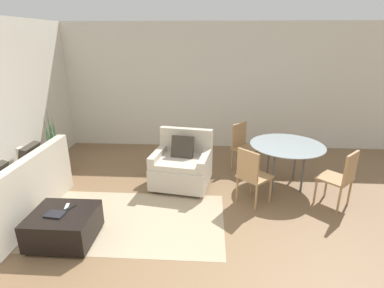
{
  "coord_description": "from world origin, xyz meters",
  "views": [
    {
      "loc": [
        0.44,
        -2.69,
        2.44
      ],
      "look_at": [
        0.15,
        2.0,
        0.75
      ],
      "focal_mm": 28.0,
      "sensor_mm": 36.0,
      "label": 1
    }
  ],
  "objects_px": {
    "tv_remote_secondary": "(70,208)",
    "dining_chair_near_right": "(342,176)",
    "ottoman": "(64,225)",
    "potted_plant": "(56,160)",
    "dining_chair_near_left": "(251,173)",
    "tv_remote_primary": "(67,206)",
    "dining_table": "(287,149)",
    "dining_chair_far_left": "(243,144)",
    "couch": "(15,196)",
    "armchair": "(182,166)",
    "book_stack": "(55,214)"
  },
  "relations": [
    {
      "from": "tv_remote_secondary",
      "to": "dining_chair_near_right",
      "type": "bearing_deg",
      "value": 14.04
    },
    {
      "from": "ottoman",
      "to": "potted_plant",
      "type": "distance_m",
      "value": 2.18
    },
    {
      "from": "potted_plant",
      "to": "dining_chair_near_left",
      "type": "bearing_deg",
      "value": -14.1
    },
    {
      "from": "tv_remote_primary",
      "to": "dining_table",
      "type": "relative_size",
      "value": 0.12
    },
    {
      "from": "ottoman",
      "to": "dining_chair_far_left",
      "type": "xyz_separation_m",
      "value": [
        2.43,
        2.35,
        0.3
      ]
    },
    {
      "from": "couch",
      "to": "dining_chair_near_left",
      "type": "relative_size",
      "value": 2.12
    },
    {
      "from": "tv_remote_secondary",
      "to": "dining_chair_near_right",
      "type": "xyz_separation_m",
      "value": [
        3.69,
        0.92,
        0.11
      ]
    },
    {
      "from": "couch",
      "to": "dining_chair_far_left",
      "type": "relative_size",
      "value": 2.12
    },
    {
      "from": "armchair",
      "to": "dining_table",
      "type": "bearing_deg",
      "value": 2.95
    },
    {
      "from": "couch",
      "to": "ottoman",
      "type": "height_order",
      "value": "couch"
    },
    {
      "from": "tv_remote_secondary",
      "to": "couch",
      "type": "bearing_deg",
      "value": 158.96
    },
    {
      "from": "armchair",
      "to": "dining_chair_far_left",
      "type": "height_order",
      "value": "armchair"
    },
    {
      "from": "dining_chair_near_right",
      "to": "couch",
      "type": "bearing_deg",
      "value": -173.37
    },
    {
      "from": "ottoman",
      "to": "potted_plant",
      "type": "xyz_separation_m",
      "value": [
        -1.05,
        1.91,
        0.06
      ]
    },
    {
      "from": "tv_remote_secondary",
      "to": "dining_chair_far_left",
      "type": "relative_size",
      "value": 0.17
    },
    {
      "from": "armchair",
      "to": "dining_chair_near_right",
      "type": "bearing_deg",
      "value": -13.23
    },
    {
      "from": "couch",
      "to": "book_stack",
      "type": "relative_size",
      "value": 8.01
    },
    {
      "from": "tv_remote_primary",
      "to": "dining_chair_near_left",
      "type": "bearing_deg",
      "value": 20.22
    },
    {
      "from": "tv_remote_primary",
      "to": "dining_chair_near_right",
      "type": "bearing_deg",
      "value": 13.45
    },
    {
      "from": "book_stack",
      "to": "dining_chair_near_left",
      "type": "xyz_separation_m",
      "value": [
        2.49,
        1.09,
        0.11
      ]
    },
    {
      "from": "dining_chair_far_left",
      "to": "book_stack",
      "type": "bearing_deg",
      "value": -136.03
    },
    {
      "from": "book_stack",
      "to": "tv_remote_primary",
      "type": "relative_size",
      "value": 1.58
    },
    {
      "from": "tv_remote_primary",
      "to": "dining_table",
      "type": "xyz_separation_m",
      "value": [
        3.09,
        1.55,
        0.27
      ]
    },
    {
      "from": "potted_plant",
      "to": "armchair",
      "type": "bearing_deg",
      "value": -7.37
    },
    {
      "from": "potted_plant",
      "to": "dining_chair_far_left",
      "type": "height_order",
      "value": "potted_plant"
    },
    {
      "from": "dining_table",
      "to": "dining_chair_near_right",
      "type": "distance_m",
      "value": 0.94
    },
    {
      "from": "book_stack",
      "to": "tv_remote_secondary",
      "type": "relative_size",
      "value": 1.52
    },
    {
      "from": "tv_remote_primary",
      "to": "dining_table",
      "type": "distance_m",
      "value": 3.47
    },
    {
      "from": "armchair",
      "to": "dining_chair_far_left",
      "type": "distance_m",
      "value": 1.34
    },
    {
      "from": "dining_chair_near_left",
      "to": "dining_chair_near_right",
      "type": "relative_size",
      "value": 1.0
    },
    {
      "from": "ottoman",
      "to": "dining_chair_near_left",
      "type": "height_order",
      "value": "dining_chair_near_left"
    },
    {
      "from": "dining_chair_near_left",
      "to": "ottoman",
      "type": "bearing_deg",
      "value": -156.92
    },
    {
      "from": "book_stack",
      "to": "tv_remote_primary",
      "type": "height_order",
      "value": "book_stack"
    },
    {
      "from": "ottoman",
      "to": "dining_chair_near_left",
      "type": "relative_size",
      "value": 0.85
    },
    {
      "from": "dining_table",
      "to": "dining_chair_far_left",
      "type": "height_order",
      "value": "dining_chair_far_left"
    },
    {
      "from": "potted_plant",
      "to": "tv_remote_secondary",
      "type": "bearing_deg",
      "value": -58.29
    },
    {
      "from": "couch",
      "to": "armchair",
      "type": "bearing_deg",
      "value": 26.12
    },
    {
      "from": "potted_plant",
      "to": "dining_chair_near_right",
      "type": "bearing_deg",
      "value": -10.34
    },
    {
      "from": "book_stack",
      "to": "ottoman",
      "type": "bearing_deg",
      "value": 41.82
    },
    {
      "from": "tv_remote_primary",
      "to": "potted_plant",
      "type": "height_order",
      "value": "potted_plant"
    },
    {
      "from": "tv_remote_secondary",
      "to": "dining_chair_near_left",
      "type": "relative_size",
      "value": 0.17
    },
    {
      "from": "dining_table",
      "to": "dining_chair_near_left",
      "type": "bearing_deg",
      "value": -135.0
    },
    {
      "from": "couch",
      "to": "book_stack",
      "type": "distance_m",
      "value": 1.03
    },
    {
      "from": "ottoman",
      "to": "dining_chair_near_right",
      "type": "bearing_deg",
      "value": 15.47
    },
    {
      "from": "armchair",
      "to": "tv_remote_secondary",
      "type": "relative_size",
      "value": 6.76
    },
    {
      "from": "potted_plant",
      "to": "dining_chair_far_left",
      "type": "distance_m",
      "value": 3.52
    },
    {
      "from": "book_stack",
      "to": "tv_remote_secondary",
      "type": "height_order",
      "value": "book_stack"
    },
    {
      "from": "couch",
      "to": "dining_chair_far_left",
      "type": "xyz_separation_m",
      "value": [
        3.36,
        1.86,
        0.19
      ]
    },
    {
      "from": "tv_remote_secondary",
      "to": "potted_plant",
      "type": "bearing_deg",
      "value": 121.71
    },
    {
      "from": "potted_plant",
      "to": "couch",
      "type": "bearing_deg",
      "value": -84.95
    }
  ]
}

